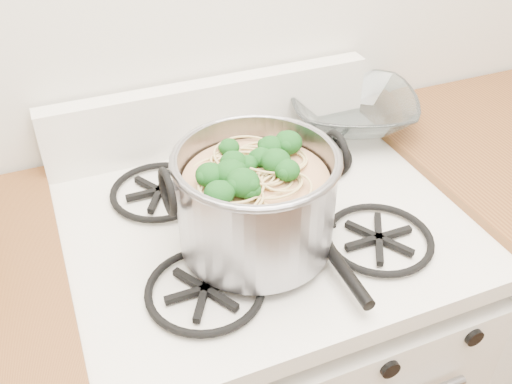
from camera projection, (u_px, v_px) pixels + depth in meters
name	position (u px, v px, depth m)	size (l,w,h in m)	color
gas_range	(262.00, 365.00, 1.40)	(0.76, 0.66, 0.92)	white
stock_pot	(256.00, 201.00, 0.98)	(0.32, 0.29, 0.19)	gray
spatula	(302.00, 211.00, 1.09)	(0.29, 0.31, 0.02)	black
glass_bowl	(351.00, 116.00, 1.38)	(0.12, 0.12, 0.03)	white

